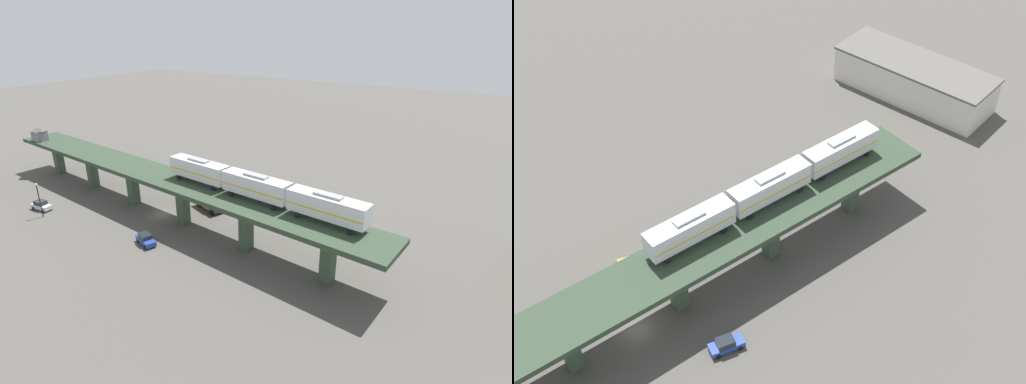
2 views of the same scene
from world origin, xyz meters
TOP-DOWN VIEW (x-y plane):
  - ground_plane at (0.00, 0.00)m, footprint 400.00×400.00m
  - elevated_viaduct at (-0.02, -0.19)m, footprint 16.93×92.38m
  - subway_train at (0.70, 22.50)m, footprint 6.27×37.30m
  - street_car_blue at (9.95, 6.27)m, footprint 3.10×4.74m
  - delivery_truck at (-6.82, 6.56)m, footprint 4.54×7.54m
  - warehouse_building at (-8.91, 67.26)m, footprint 29.43×12.99m

SIDE VIEW (x-z plane):
  - ground_plane at x=0.00m, z-range 0.00..0.00m
  - street_car_blue at x=9.95m, z-range -0.01..1.88m
  - delivery_truck at x=-6.82m, z-range 0.16..3.36m
  - warehouse_building at x=-8.91m, z-range 0.01..6.81m
  - elevated_viaduct at x=-0.02m, z-range 3.02..11.50m
  - subway_train at x=0.70m, z-range 8.80..13.25m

